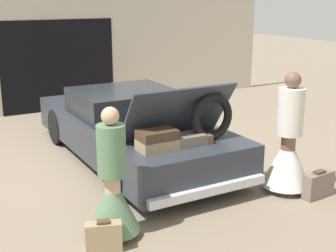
# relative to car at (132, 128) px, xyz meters

# --- Properties ---
(ground_plane) EXTENTS (40.00, 40.00, 0.00)m
(ground_plane) POSITION_rel_car_xyz_m (-0.00, 0.01, -0.55)
(ground_plane) COLOR #7F705B
(garage_wall_back) EXTENTS (12.00, 0.14, 2.80)m
(garage_wall_back) POSITION_rel_car_xyz_m (-0.00, 4.19, 0.84)
(garage_wall_back) COLOR beige
(garage_wall_back) RESTS_ON ground_plane
(car) EXTENTS (1.94, 4.79, 1.56)m
(car) POSITION_rel_car_xyz_m (0.00, 0.00, 0.00)
(car) COLOR #2D333D
(car) RESTS_ON ground_plane
(person_left) EXTENTS (0.63, 0.63, 1.57)m
(person_left) POSITION_rel_car_xyz_m (-1.36, -2.39, 0.01)
(person_left) COLOR tan
(person_left) RESTS_ON ground_plane
(person_right) EXTENTS (0.71, 0.71, 1.75)m
(person_right) POSITION_rel_car_xyz_m (1.36, -2.37, 0.07)
(person_right) COLOR brown
(person_right) RESTS_ON ground_plane
(suitcase_beside_left_person) EXTENTS (0.43, 0.28, 0.37)m
(suitcase_beside_left_person) POSITION_rel_car_xyz_m (-1.59, -2.64, -0.38)
(suitcase_beside_left_person) COLOR #9E8460
(suitcase_beside_left_person) RESTS_ON ground_plane
(suitcase_beside_right_person) EXTENTS (0.52, 0.20, 0.39)m
(suitcase_beside_right_person) POSITION_rel_car_xyz_m (1.59, -2.78, -0.37)
(suitcase_beside_right_person) COLOR #75665B
(suitcase_beside_right_person) RESTS_ON ground_plane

